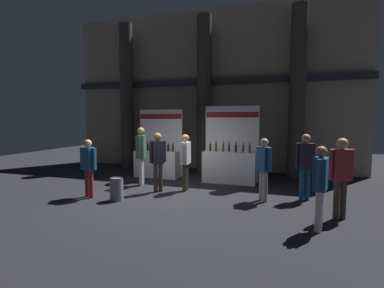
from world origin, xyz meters
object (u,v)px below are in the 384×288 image
object	(u,v)px
exhibitor_booth_0	(158,160)
trash_bin	(117,189)
visitor_7	(305,161)
visitor_3	(141,150)
exhibitor_booth_1	(230,164)
visitor_1	(158,157)
visitor_2	(341,171)
visitor_4	(88,163)
visitor_5	(185,158)
visitor_0	(264,164)
visitor_6	(320,181)

from	to	relation	value
exhibitor_booth_0	trash_bin	distance (m)	3.18
trash_bin	visitor_7	size ratio (longest dim) A/B	0.35
visitor_3	visitor_7	distance (m)	4.86
exhibitor_booth_1	visitor_1	xyz separation A→B (m)	(-1.75, -1.86, 0.37)
visitor_1	visitor_2	distance (m)	4.73
visitor_7	visitor_4	bearing A→B (deg)	174.13
trash_bin	visitor_5	distance (m)	2.15
exhibitor_booth_0	visitor_2	distance (m)	6.29
visitor_0	visitor_5	size ratio (longest dim) A/B	0.98
exhibitor_booth_1	visitor_3	size ratio (longest dim) A/B	1.38
visitor_6	visitor_7	xyz separation A→B (m)	(-0.16, 2.12, 0.07)
visitor_0	visitor_1	distance (m)	2.99
visitor_0	visitor_6	xyz separation A→B (m)	(1.17, -1.72, 0.00)
visitor_2	visitor_5	world-z (taller)	visitor_2
exhibitor_booth_0	visitor_4	xyz separation A→B (m)	(-0.59, -3.12, 0.34)
visitor_6	exhibitor_booth_0	bearing A→B (deg)	67.09
exhibitor_booth_1	visitor_2	world-z (taller)	exhibitor_booth_1
visitor_6	visitor_7	size ratio (longest dim) A/B	0.94
visitor_1	exhibitor_booth_0	bearing A→B (deg)	75.38
exhibitor_booth_1	visitor_5	world-z (taller)	exhibitor_booth_1
exhibitor_booth_1	visitor_1	size ratio (longest dim) A/B	1.48
exhibitor_booth_1	visitor_2	xyz separation A→B (m)	(2.89, -2.77, 0.40)
visitor_3	visitor_7	world-z (taller)	visitor_3
exhibitor_booth_0	visitor_0	distance (m)	4.42
visitor_5	visitor_6	bearing A→B (deg)	-121.89
exhibitor_booth_1	visitor_3	distance (m)	2.93
visitor_3	visitor_6	distance (m)	5.54
exhibitor_booth_1	visitor_0	bearing A→B (deg)	-56.62
visitor_7	visitor_5	bearing A→B (deg)	159.30
visitor_0	visitor_7	xyz separation A→B (m)	(1.01, 0.40, 0.07)
exhibitor_booth_0	visitor_7	size ratio (longest dim) A/B	1.41
exhibitor_booth_1	trash_bin	world-z (taller)	exhibitor_booth_1
exhibitor_booth_1	visitor_7	distance (m)	2.73
visitor_2	visitor_0	bearing A→B (deg)	122.43
visitor_5	visitor_4	bearing A→B (deg)	123.01
trash_bin	visitor_0	xyz separation A→B (m)	(3.63, 1.14, 0.66)
visitor_6	visitor_4	bearing A→B (deg)	97.22
visitor_1	visitor_4	distance (m)	1.90
visitor_2	visitor_7	xyz separation A→B (m)	(-0.64, 1.29, 0.00)
exhibitor_booth_0	exhibitor_booth_1	size ratio (longest dim) A/B	0.96
visitor_7	visitor_1	bearing A→B (deg)	164.14
exhibitor_booth_0	visitor_5	xyz separation A→B (m)	(1.65, -1.64, 0.39)
visitor_0	visitor_7	bearing A→B (deg)	71.29
trash_bin	visitor_4	bearing A→B (deg)	177.91
trash_bin	visitor_1	world-z (taller)	visitor_1
exhibitor_booth_0	visitor_0	xyz separation A→B (m)	(3.92, -2.01, 0.36)
visitor_3	trash_bin	bearing A→B (deg)	172.46
visitor_5	visitor_6	size ratio (longest dim) A/B	1.03
visitor_2	visitor_5	xyz separation A→B (m)	(-3.92, 1.26, -0.04)
visitor_6	visitor_3	bearing A→B (deg)	78.35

